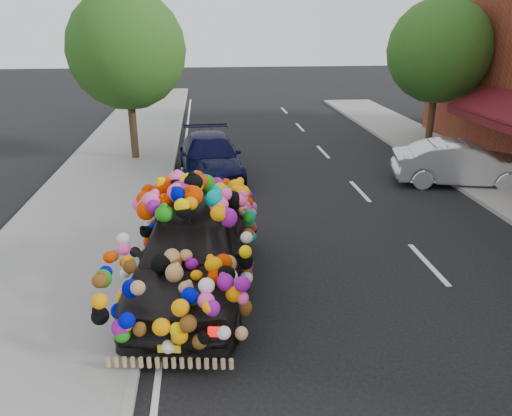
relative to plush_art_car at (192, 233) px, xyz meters
The scene contains 9 objects.
ground 2.00m from the plush_art_car, 21.72° to the left, with size 100.00×100.00×0.00m, color black.
sidewalk 3.12m from the plush_art_car, 168.31° to the left, with size 4.00×60.00×0.12m, color gray.
kerb 1.57m from the plush_art_car, 146.36° to the left, with size 0.15×60.00×0.13m, color gray.
lane_markings 5.25m from the plush_art_car, ahead, with size 6.00×50.00×0.01m, color silver, non-canonical shape.
tree_near_sidewalk 10.72m from the plush_art_car, 103.01° to the left, with size 4.20×4.20×6.13m.
tree_far_b 14.45m from the plush_art_car, 48.18° to the left, with size 4.00×4.00×5.90m.
plush_art_car is the anchor object (origin of this frame).
navy_sedan 7.59m from the plush_art_car, 86.47° to the left, with size 1.98×4.86×1.41m, color black.
silver_hatchback 10.34m from the plush_art_car, 34.89° to the left, with size 1.49×4.27×1.41m, color #BABBC1.
Camera 1 is at (-1.18, -9.33, 5.00)m, focal length 35.00 mm.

